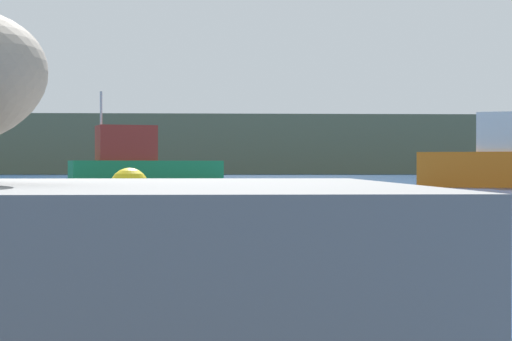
{
  "coord_description": "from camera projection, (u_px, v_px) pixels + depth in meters",
  "views": [
    {
      "loc": [
        1.92,
        -3.73,
        0.8
      ],
      "look_at": [
        2.94,
        18.06,
        0.67
      ],
      "focal_mm": 60.84,
      "sensor_mm": 36.0,
      "label": 1
    }
  ],
  "objects": [
    {
      "name": "fishing_boat_orange",
      "position": [
        512.0,
        162.0,
        31.66
      ],
      "size": [
        7.09,
        4.36,
        4.52
      ],
      "rotation": [
        0.0,
        0.0,
        -0.37
      ],
      "color": "orange",
      "rests_on": "ground"
    },
    {
      "name": "mooring_buoy",
      "position": [
        129.0,
        188.0,
        16.52
      ],
      "size": [
        0.76,
        0.76,
        0.76
      ],
      "primitive_type": "sphere",
      "color": "yellow",
      "rests_on": "ground"
    },
    {
      "name": "fishing_boat_green",
      "position": [
        139.0,
        161.0,
        44.1
      ],
      "size": [
        7.95,
        4.33,
        4.52
      ],
      "rotation": [
        0.0,
        0.0,
        3.42
      ],
      "color": "#1E8C4C",
      "rests_on": "ground"
    },
    {
      "name": "hillside_backdrop",
      "position": [
        195.0,
        145.0,
        82.5
      ],
      "size": [
        140.0,
        11.92,
        5.39
      ],
      "primitive_type": "cube",
      "color": "#5B664C",
      "rests_on": "ground"
    }
  ]
}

